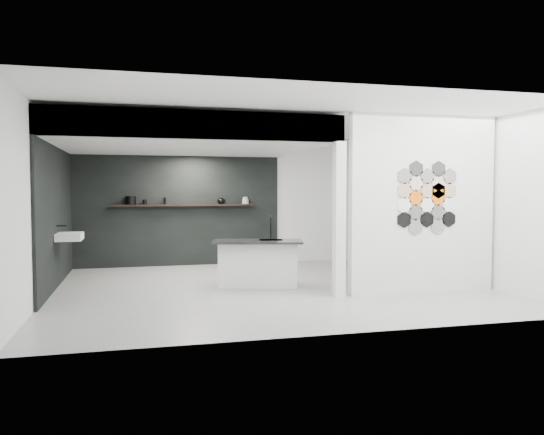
{
  "coord_description": "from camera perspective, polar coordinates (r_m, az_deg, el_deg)",
  "views": [
    {
      "loc": [
        -2.14,
        -8.51,
        1.62
      ],
      "look_at": [
        0.1,
        0.3,
        1.15
      ],
      "focal_mm": 35.0,
      "sensor_mm": 36.0,
      "label": 1
    }
  ],
  "objects": [
    {
      "name": "floor",
      "position": [
        8.93,
        -0.15,
        -7.53
      ],
      "size": [
        7.0,
        6.0,
        0.01
      ],
      "primitive_type": "cube",
      "color": "gray"
    },
    {
      "name": "partition_panel",
      "position": [
        8.69,
        15.9,
        1.4
      ],
      "size": [
        2.45,
        0.15,
        2.8
      ],
      "primitive_type": "cube",
      "color": "silver",
      "rests_on": "floor"
    },
    {
      "name": "bay_clad_back",
      "position": [
        11.52,
        -10.07,
        0.7
      ],
      "size": [
        4.4,
        0.04,
        2.35
      ],
      "primitive_type": "cube",
      "color": "black",
      "rests_on": "floor"
    },
    {
      "name": "bay_clad_left",
      "position": [
        9.61,
        -22.2,
        0.09
      ],
      "size": [
        0.04,
        4.0,
        2.35
      ],
      "primitive_type": "cube",
      "color": "black",
      "rests_on": "floor"
    },
    {
      "name": "bulkhead",
      "position": [
        9.59,
        -9.28,
        8.48
      ],
      "size": [
        4.4,
        4.0,
        0.4
      ],
      "primitive_type": "cube",
      "color": "silver",
      "rests_on": "corner_column"
    },
    {
      "name": "corner_column",
      "position": [
        8.09,
        7.23,
        -0.22
      ],
      "size": [
        0.16,
        0.16,
        2.35
      ],
      "primitive_type": "cube",
      "color": "silver",
      "rests_on": "floor"
    },
    {
      "name": "fascia_beam",
      "position": [
        7.69,
        -8.01,
        9.87
      ],
      "size": [
        4.4,
        0.16,
        0.4
      ],
      "primitive_type": "cube",
      "color": "silver",
      "rests_on": "corner_column"
    },
    {
      "name": "wall_basin",
      "position": [
        9.41,
        -20.94,
        -1.93
      ],
      "size": [
        0.4,
        0.6,
        0.12
      ],
      "primitive_type": "cube",
      "color": "silver",
      "rests_on": "bay_clad_left"
    },
    {
      "name": "display_shelf",
      "position": [
        11.42,
        -9.54,
        1.31
      ],
      "size": [
        3.0,
        0.15,
        0.04
      ],
      "primitive_type": "cube",
      "color": "black",
      "rests_on": "bay_clad_back"
    },
    {
      "name": "kitchen_island",
      "position": [
        8.93,
        -1.52,
        -4.88
      ],
      "size": [
        1.59,
        0.99,
        1.19
      ],
      "rotation": [
        0.0,
        0.0,
        -0.25
      ],
      "color": "silver",
      "rests_on": "floor"
    },
    {
      "name": "stockpot",
      "position": [
        11.38,
        -14.94,
        1.79
      ],
      "size": [
        0.27,
        0.27,
        0.17
      ],
      "primitive_type": "cylinder",
      "rotation": [
        0.0,
        0.0,
        -0.3
      ],
      "color": "black",
      "rests_on": "display_shelf"
    },
    {
      "name": "kettle",
      "position": [
        11.51,
        -5.49,
        1.8
      ],
      "size": [
        0.18,
        0.18,
        0.14
      ],
      "primitive_type": "ellipsoid",
      "rotation": [
        0.0,
        0.0,
        0.08
      ],
      "color": "black",
      "rests_on": "display_shelf"
    },
    {
      "name": "glass_bowl",
      "position": [
        11.61,
        -2.88,
        1.73
      ],
      "size": [
        0.15,
        0.15,
        0.1
      ],
      "primitive_type": "cylinder",
      "rotation": [
        0.0,
        0.0,
        0.02
      ],
      "color": "gray",
      "rests_on": "display_shelf"
    },
    {
      "name": "glass_vase",
      "position": [
        11.61,
        -2.88,
        1.85
      ],
      "size": [
        0.12,
        0.12,
        0.15
      ],
      "primitive_type": "cylinder",
      "rotation": [
        0.0,
        0.0,
        -0.13
      ],
      "color": "gray",
      "rests_on": "display_shelf"
    },
    {
      "name": "bottle_dark",
      "position": [
        11.39,
        -11.46,
        1.75
      ],
      "size": [
        0.06,
        0.06,
        0.14
      ],
      "primitive_type": "cylinder",
      "rotation": [
        0.0,
        0.0,
        0.16
      ],
      "color": "black",
      "rests_on": "display_shelf"
    },
    {
      "name": "utensil_cup",
      "position": [
        11.38,
        -13.53,
        1.63
      ],
      "size": [
        0.11,
        0.11,
        0.11
      ],
      "primitive_type": "cylinder",
      "rotation": [
        0.0,
        0.0,
        0.39
      ],
      "color": "black",
      "rests_on": "display_shelf"
    },
    {
      "name": "hex_tile_cluster",
      "position": [
        8.63,
        16.39,
        2.07
      ],
      "size": [
        1.04,
        0.02,
        1.16
      ],
      "color": "black",
      "rests_on": "partition_panel"
    }
  ]
}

